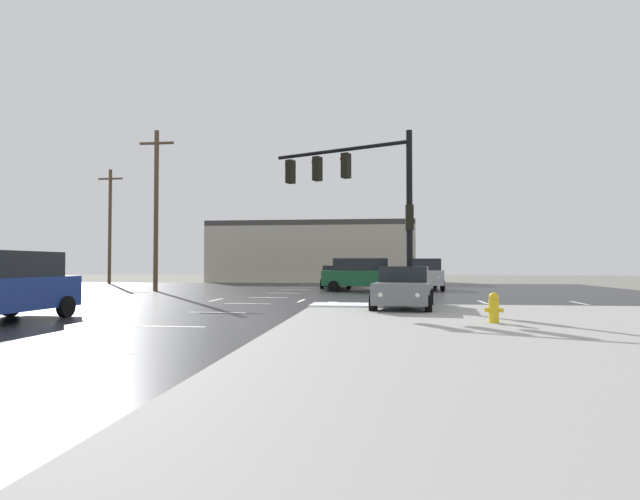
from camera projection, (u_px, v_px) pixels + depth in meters
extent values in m
plane|color=slate|center=(258.00, 301.00, 23.47)|extent=(120.00, 120.00, 0.00)
cube|color=#232326|center=(258.00, 301.00, 23.47)|extent=(44.00, 44.00, 0.02)
cube|color=white|center=(365.00, 305.00, 18.92)|extent=(4.00, 1.60, 0.06)
cube|color=silver|center=(82.00, 352.00, 9.57)|extent=(2.00, 0.15, 0.01)
cube|color=silver|center=(169.00, 327.00, 13.54)|extent=(2.00, 0.15, 0.01)
cube|color=silver|center=(217.00, 312.00, 17.51)|extent=(2.00, 0.15, 0.01)
cube|color=silver|center=(247.00, 304.00, 21.48)|extent=(2.00, 0.15, 0.01)
cube|color=silver|center=(268.00, 298.00, 25.45)|extent=(2.00, 0.15, 0.01)
cube|color=silver|center=(283.00, 293.00, 29.43)|extent=(2.00, 0.15, 0.01)
cube|color=silver|center=(294.00, 290.00, 33.40)|extent=(2.00, 0.15, 0.01)
cube|color=silver|center=(304.00, 287.00, 37.37)|extent=(2.00, 0.15, 0.01)
cube|color=silver|center=(311.00, 285.00, 41.34)|extent=(2.00, 0.15, 0.01)
cube|color=silver|center=(55.00, 299.00, 24.63)|extent=(0.15, 2.00, 0.01)
cube|color=silver|center=(134.00, 299.00, 24.17)|extent=(0.15, 2.00, 0.01)
cube|color=silver|center=(216.00, 300.00, 23.70)|extent=(0.15, 2.00, 0.01)
cube|color=silver|center=(301.00, 301.00, 23.24)|extent=(0.15, 2.00, 0.01)
cube|color=silver|center=(390.00, 301.00, 22.77)|extent=(0.15, 2.00, 0.01)
cube|color=silver|center=(483.00, 302.00, 22.30)|extent=(0.15, 2.00, 0.01)
cube|color=silver|center=(579.00, 303.00, 21.84)|extent=(0.15, 2.00, 0.01)
cube|color=silver|center=(325.00, 309.00, 19.09)|extent=(0.45, 7.00, 0.01)
cylinder|color=black|center=(409.00, 218.00, 18.30)|extent=(0.22, 0.22, 6.34)
cylinder|color=black|center=(339.00, 150.00, 19.81)|extent=(5.25, 2.38, 0.14)
cube|color=black|center=(346.00, 166.00, 19.65)|extent=(0.40, 0.44, 0.95)
sphere|color=red|center=(342.00, 159.00, 19.73)|extent=(0.20, 0.20, 0.20)
cube|color=black|center=(317.00, 169.00, 20.29)|extent=(0.40, 0.44, 0.95)
sphere|color=red|center=(314.00, 162.00, 20.37)|extent=(0.20, 0.20, 0.20)
cube|color=black|center=(290.00, 172.00, 20.93)|extent=(0.40, 0.44, 0.95)
sphere|color=red|center=(287.00, 165.00, 21.01)|extent=(0.20, 0.20, 0.20)
cube|color=black|center=(409.00, 218.00, 18.31)|extent=(0.28, 0.36, 0.90)
cylinder|color=gold|center=(494.00, 311.00, 13.39)|extent=(0.26, 0.26, 0.60)
sphere|color=gold|center=(494.00, 297.00, 13.40)|extent=(0.25, 0.25, 0.25)
cylinder|color=gold|center=(487.00, 310.00, 13.41)|extent=(0.12, 0.11, 0.11)
cylinder|color=gold|center=(501.00, 310.00, 13.37)|extent=(0.12, 0.11, 0.11)
cube|color=#BCB29E|center=(313.00, 255.00, 50.74)|extent=(19.53, 8.00, 5.30)
cube|color=#3F3D3A|center=(313.00, 226.00, 50.83)|extent=(19.53, 8.00, 0.50)
cube|color=slate|center=(404.00, 291.00, 18.30)|extent=(2.30, 4.68, 0.70)
cube|color=black|center=(405.00, 274.00, 18.97)|extent=(1.93, 2.65, 0.55)
cylinder|color=black|center=(429.00, 305.00, 16.59)|extent=(0.29, 0.68, 0.66)
cylinder|color=black|center=(373.00, 304.00, 17.01)|extent=(0.29, 0.68, 0.66)
cylinder|color=black|center=(430.00, 299.00, 19.57)|extent=(0.29, 0.68, 0.66)
cylinder|color=black|center=(383.00, 298.00, 19.98)|extent=(0.29, 0.68, 0.66)
sphere|color=white|center=(417.00, 295.00, 16.03)|extent=(0.18, 0.18, 0.18)
sphere|color=white|center=(381.00, 295.00, 16.29)|extent=(0.18, 0.18, 0.18)
cylinder|color=black|center=(10.00, 306.00, 16.26)|extent=(0.25, 0.67, 0.66)
cylinder|color=black|center=(66.00, 307.00, 15.94)|extent=(0.25, 0.67, 0.66)
sphere|color=white|center=(37.00, 290.00, 16.93)|extent=(0.18, 0.18, 0.18)
sphere|color=white|center=(71.00, 290.00, 16.72)|extent=(0.18, 0.18, 0.18)
cube|color=#B7BABF|center=(424.00, 277.00, 34.01)|extent=(2.12, 4.87, 0.95)
cube|color=black|center=(424.00, 264.00, 34.03)|extent=(1.92, 3.42, 0.75)
cylinder|color=black|center=(443.00, 285.00, 32.29)|extent=(0.24, 0.67, 0.66)
cylinder|color=black|center=(411.00, 285.00, 32.45)|extent=(0.24, 0.67, 0.66)
cylinder|color=black|center=(435.00, 284.00, 35.54)|extent=(0.24, 0.67, 0.66)
cylinder|color=black|center=(407.00, 283.00, 35.70)|extent=(0.24, 0.67, 0.66)
sphere|color=white|center=(439.00, 278.00, 31.62)|extent=(0.18, 0.18, 0.18)
sphere|color=white|center=(418.00, 278.00, 31.72)|extent=(0.18, 0.18, 0.18)
cube|color=#195933|center=(360.00, 278.00, 32.17)|extent=(4.84, 2.06, 0.95)
cube|color=black|center=(360.00, 264.00, 32.19)|extent=(3.40, 1.87, 0.75)
cylinder|color=black|center=(386.00, 285.00, 32.97)|extent=(0.66, 0.24, 0.66)
cylinder|color=black|center=(387.00, 286.00, 31.03)|extent=(0.66, 0.24, 0.66)
cylinder|color=black|center=(336.00, 285.00, 33.27)|extent=(0.66, 0.24, 0.66)
cylinder|color=black|center=(333.00, 286.00, 31.33)|extent=(0.66, 0.24, 0.66)
sphere|color=white|center=(398.00, 278.00, 32.57)|extent=(0.18, 0.18, 0.18)
sphere|color=white|center=(399.00, 278.00, 31.33)|extent=(0.18, 0.18, 0.18)
cube|color=black|center=(337.00, 278.00, 36.16)|extent=(1.90, 4.54, 0.70)
cube|color=black|center=(336.00, 269.00, 35.51)|extent=(1.71, 2.51, 0.55)
cylinder|color=black|center=(326.00, 282.00, 37.76)|extent=(0.23, 0.66, 0.66)
cylinder|color=black|center=(350.00, 282.00, 37.59)|extent=(0.23, 0.66, 0.66)
cylinder|color=black|center=(322.00, 284.00, 34.71)|extent=(0.23, 0.66, 0.66)
cylinder|color=black|center=(349.00, 284.00, 34.55)|extent=(0.23, 0.66, 0.66)
sphere|color=white|center=(331.00, 277.00, 38.41)|extent=(0.18, 0.18, 0.18)
sphere|color=white|center=(346.00, 277.00, 38.30)|extent=(0.18, 0.18, 0.18)
cylinder|color=brown|center=(156.00, 211.00, 31.91)|extent=(0.28, 0.28, 10.06)
cube|color=brown|center=(157.00, 143.00, 32.03)|extent=(2.20, 0.14, 0.14)
cylinder|color=brown|center=(110.00, 227.00, 44.51)|extent=(0.28, 0.28, 9.95)
cube|color=brown|center=(110.00, 179.00, 44.63)|extent=(2.20, 0.14, 0.14)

